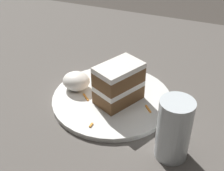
{
  "coord_description": "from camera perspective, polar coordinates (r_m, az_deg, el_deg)",
  "views": [
    {
      "loc": [
        -0.25,
        0.51,
        0.47
      ],
      "look_at": [
        -0.03,
        -0.02,
        0.07
      ],
      "focal_mm": 50.0,
      "sensor_mm": 36.0,
      "label": 1
    }
  ],
  "objects": [
    {
      "name": "ground_plane",
      "position": [
        0.74,
        -2.9,
        -5.21
      ],
      "size": [
        6.0,
        6.0,
        0.0
      ],
      "primitive_type": "plane",
      "color": "#38332D",
      "rests_on": "ground"
    },
    {
      "name": "dining_table",
      "position": [
        0.73,
        -2.94,
        -4.31
      ],
      "size": [
        1.37,
        1.15,
        0.03
      ],
      "primitive_type": "cube",
      "color": "#56514C",
      "rests_on": "ground"
    },
    {
      "name": "plate",
      "position": [
        0.73,
        -0.0,
        -2.47
      ],
      "size": [
        0.28,
        0.28,
        0.01
      ],
      "primitive_type": "cylinder",
      "color": "white",
      "rests_on": "dining_table"
    },
    {
      "name": "cake_slice",
      "position": [
        0.69,
        1.24,
        0.39
      ],
      "size": [
        0.1,
        0.12,
        0.09
      ],
      "rotation": [
        0.0,
        0.0,
        5.82
      ],
      "color": "brown",
      "rests_on": "plate"
    },
    {
      "name": "cream_dollop",
      "position": [
        0.74,
        -6.54,
        0.81
      ],
      "size": [
        0.07,
        0.06,
        0.04
      ],
      "primitive_type": "ellipsoid",
      "color": "white",
      "rests_on": "plate"
    },
    {
      "name": "orange_garnish",
      "position": [
        0.8,
        -1.14,
        2.18
      ],
      "size": [
        0.06,
        0.06,
        0.0
      ],
      "primitive_type": "cylinder",
      "color": "orange",
      "rests_on": "plate"
    },
    {
      "name": "carrot_shreds_scatter",
      "position": [
        0.74,
        -1.08,
        -0.97
      ],
      "size": [
        0.21,
        0.19,
        0.0
      ],
      "color": "orange",
      "rests_on": "plate"
    },
    {
      "name": "drinking_glass",
      "position": [
        0.58,
        11.14,
        -8.54
      ],
      "size": [
        0.06,
        0.06,
        0.12
      ],
      "color": "silver",
      "rests_on": "dining_table"
    }
  ]
}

